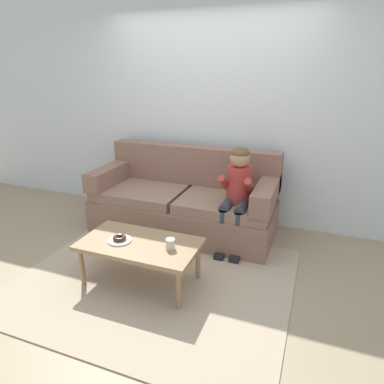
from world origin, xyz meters
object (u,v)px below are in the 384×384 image
at_px(person_child, 237,189).
at_px(toy_controller, 97,248).
at_px(mug, 170,244).
at_px(couch, 185,202).
at_px(coffee_table, 140,246).
at_px(donut, 120,238).

height_order(person_child, toy_controller, person_child).
bearing_deg(mug, couch, 106.22).
relative_size(couch, person_child, 1.93).
bearing_deg(toy_controller, coffee_table, -29.15).
relative_size(person_child, toy_controller, 4.87).
bearing_deg(donut, couch, 83.56).
relative_size(donut, mug, 1.33).
bearing_deg(mug, coffee_table, 179.13).
bearing_deg(couch, mug, -73.78).
xyz_separation_m(coffee_table, person_child, (0.64, 0.95, 0.30)).
xyz_separation_m(donut, mug, (0.48, 0.04, 0.01)).
distance_m(couch, toy_controller, 1.13).
relative_size(donut, toy_controller, 0.53).
height_order(coffee_table, toy_controller, coffee_table).
bearing_deg(toy_controller, person_child, 19.81).
xyz_separation_m(person_child, toy_controller, (-1.37, -0.62, -0.65)).
distance_m(couch, mug, 1.22).
xyz_separation_m(couch, toy_controller, (-0.69, -0.83, -0.32)).
relative_size(coffee_table, toy_controller, 4.68).
xyz_separation_m(mug, toy_controller, (-1.03, 0.34, -0.43)).
bearing_deg(couch, person_child, -17.24).
bearing_deg(toy_controller, donut, -38.77).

